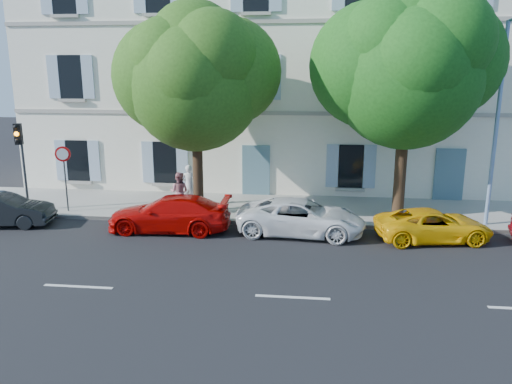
# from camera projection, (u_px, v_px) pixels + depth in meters

# --- Properties ---
(ground) EXTENTS (90.00, 90.00, 0.00)m
(ground) POSITION_uv_depth(u_px,v_px,m) (297.00, 246.00, 17.17)
(ground) COLOR black
(sidewalk) EXTENTS (36.00, 4.50, 0.15)m
(sidewalk) POSITION_uv_depth(u_px,v_px,m) (301.00, 210.00, 21.45)
(sidewalk) COLOR #A09E96
(sidewalk) RESTS_ON ground
(kerb) EXTENTS (36.00, 0.16, 0.16)m
(kerb) POSITION_uv_depth(u_px,v_px,m) (299.00, 224.00, 19.35)
(kerb) COLOR #9E998E
(kerb) RESTS_ON ground
(building) EXTENTS (28.00, 7.00, 12.00)m
(building) POSITION_uv_depth(u_px,v_px,m) (306.00, 68.00, 25.59)
(building) COLOR white
(building) RESTS_ON ground
(car_dark_sedan) EXTENTS (3.99, 1.91, 1.26)m
(car_dark_sedan) POSITION_uv_depth(u_px,v_px,m) (1.00, 210.00, 19.33)
(car_dark_sedan) COLOR black
(car_dark_sedan) RESTS_ON ground
(car_red_coupe) EXTENTS (4.63, 1.98, 1.33)m
(car_red_coupe) POSITION_uv_depth(u_px,v_px,m) (169.00, 214.00, 18.72)
(car_red_coupe) COLOR #BB0705
(car_red_coupe) RESTS_ON ground
(car_white_coupe) EXTENTS (4.83, 2.52, 1.30)m
(car_white_coupe) POSITION_uv_depth(u_px,v_px,m) (301.00, 217.00, 18.33)
(car_white_coupe) COLOR white
(car_white_coupe) RESTS_ON ground
(car_yellow_supercar) EXTENTS (4.28, 2.49, 1.12)m
(car_yellow_supercar) POSITION_uv_depth(u_px,v_px,m) (433.00, 225.00, 17.67)
(car_yellow_supercar) COLOR #FFBC0A
(car_yellow_supercar) RESTS_ON ground
(tree_left) EXTENTS (5.24, 5.24, 8.12)m
(tree_left) POSITION_uv_depth(u_px,v_px,m) (195.00, 84.00, 19.33)
(tree_left) COLOR #3A2819
(tree_left) RESTS_ON sidewalk
(tree_right) EXTENTS (5.67, 5.67, 8.74)m
(tree_right) POSITION_uv_depth(u_px,v_px,m) (407.00, 74.00, 18.68)
(tree_right) COLOR #3A2819
(tree_right) RESTS_ON sidewalk
(traffic_light) EXTENTS (0.33, 0.41, 3.67)m
(traffic_light) POSITION_uv_depth(u_px,v_px,m) (20.00, 148.00, 20.39)
(traffic_light) COLOR #383A3D
(traffic_light) RESTS_ON sidewalk
(road_sign) EXTENTS (0.63, 0.19, 2.74)m
(road_sign) POSITION_uv_depth(u_px,v_px,m) (64.00, 165.00, 20.47)
(road_sign) COLOR #383A3D
(road_sign) RESTS_ON sidewalk
(street_lamp) EXTENTS (0.25, 1.59, 7.50)m
(street_lamp) POSITION_uv_depth(u_px,v_px,m) (500.00, 113.00, 18.02)
(street_lamp) COLOR #7293BF
(street_lamp) RESTS_ON sidewalk
(pedestrian_a) EXTENTS (0.68, 0.47, 1.80)m
(pedestrian_a) POSITION_uv_depth(u_px,v_px,m) (189.00, 185.00, 21.64)
(pedestrian_a) COLOR silver
(pedestrian_a) RESTS_ON sidewalk
(pedestrian_b) EXTENTS (0.88, 0.72, 1.68)m
(pedestrian_b) POSITION_uv_depth(u_px,v_px,m) (179.00, 192.00, 20.70)
(pedestrian_b) COLOR #B5747A
(pedestrian_b) RESTS_ON sidewalk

